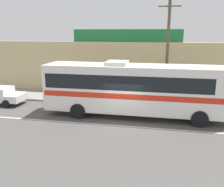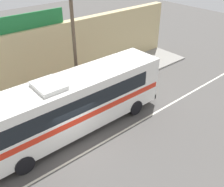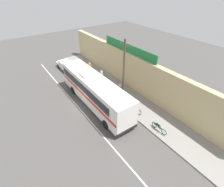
% 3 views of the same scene
% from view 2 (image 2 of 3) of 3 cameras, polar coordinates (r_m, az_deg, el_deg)
% --- Properties ---
extents(ground_plane, '(70.00, 70.00, 0.00)m').
position_cam_2_polar(ground_plane, '(14.99, -7.92, -11.47)').
color(ground_plane, '#4F4C49').
extents(sidewalk_slab, '(30.00, 3.60, 0.14)m').
position_cam_2_polar(sidewalk_slab, '(18.71, -16.73, -2.59)').
color(sidewalk_slab, gray).
rests_on(sidewalk_slab, ground_plane).
extents(storefront_facade, '(30.00, 0.70, 4.80)m').
position_cam_2_polar(storefront_facade, '(19.41, -20.52, 5.91)').
color(storefront_facade, tan).
rests_on(storefront_facade, ground_plane).
extents(road_center_stripe, '(30.00, 0.14, 0.01)m').
position_cam_2_polar(road_center_stripe, '(14.49, -6.14, -13.15)').
color(road_center_stripe, silver).
rests_on(road_center_stripe, ground_plane).
extents(intercity_bus, '(12.21, 2.66, 3.78)m').
position_cam_2_polar(intercity_bus, '(14.75, -9.49, -2.22)').
color(intercity_bus, white).
rests_on(intercity_bus, ground_plane).
extents(utility_pole, '(1.60, 0.22, 7.90)m').
position_cam_2_polar(utility_pole, '(16.72, -8.47, 10.43)').
color(utility_pole, brown).
rests_on(utility_pole, sidewalk_slab).
extents(motorcycle_red, '(1.83, 0.56, 0.94)m').
position_cam_2_polar(motorcycle_red, '(19.54, -3.55, 2.09)').
color(motorcycle_red, black).
rests_on(motorcycle_red, sidewalk_slab).
extents(motorcycle_purple, '(1.87, 0.56, 0.94)m').
position_cam_2_polar(motorcycle_purple, '(21.53, 4.18, 5.00)').
color(motorcycle_purple, black).
rests_on(motorcycle_purple, sidewalk_slab).
extents(pedestrian_far_left, '(0.30, 0.48, 1.59)m').
position_cam_2_polar(pedestrian_far_left, '(18.08, -14.11, 0.29)').
color(pedestrian_far_left, black).
rests_on(pedestrian_far_left, sidewalk_slab).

